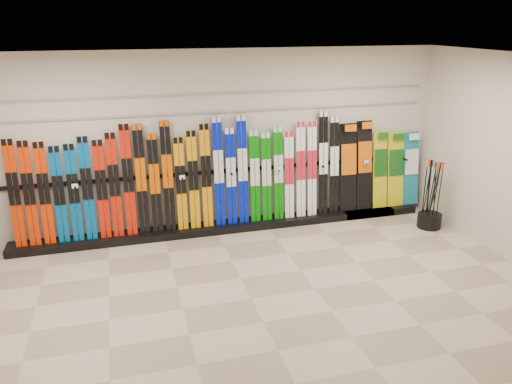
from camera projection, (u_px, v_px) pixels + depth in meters
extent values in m
plane|color=gray|center=(251.00, 299.00, 6.47)|extent=(8.00, 8.00, 0.00)
plane|color=#C0B5A4|center=(211.00, 142.00, 8.25)|extent=(8.00, 0.00, 8.00)
plane|color=silver|center=(250.00, 61.00, 5.48)|extent=(8.00, 8.00, 0.00)
cube|color=black|center=(229.00, 226.00, 8.58)|extent=(8.00, 0.40, 0.12)
cube|color=red|center=(14.00, 194.00, 7.48)|extent=(0.17, 0.18, 1.66)
cube|color=red|center=(29.00, 194.00, 7.53)|extent=(0.17, 0.17, 1.62)
cube|color=red|center=(44.00, 194.00, 7.59)|extent=(0.17, 0.17, 1.59)
cube|color=#004C89|center=(59.00, 195.00, 7.65)|extent=(0.17, 0.16, 1.51)
cube|color=#004C89|center=(74.00, 193.00, 7.71)|extent=(0.17, 0.17, 1.53)
cube|color=#004C89|center=(87.00, 189.00, 7.75)|extent=(0.17, 0.18, 1.63)
cube|color=#C01604|center=(102.00, 190.00, 7.81)|extent=(0.17, 0.17, 1.57)
cube|color=#C01604|center=(115.00, 186.00, 7.85)|extent=(0.17, 0.18, 1.67)
cube|color=#C01604|center=(128.00, 181.00, 7.89)|extent=(0.17, 0.19, 1.79)
cube|color=black|center=(141.00, 180.00, 7.94)|extent=(0.17, 0.19, 1.78)
cube|color=black|center=(155.00, 184.00, 8.01)|extent=(0.17, 0.17, 1.62)
cube|color=black|center=(168.00, 177.00, 8.04)|extent=(0.17, 0.19, 1.81)
cube|color=orange|center=(181.00, 184.00, 8.13)|extent=(0.17, 0.17, 1.53)
cube|color=orange|center=(193.00, 180.00, 8.17)|extent=(0.17, 0.17, 1.63)
cube|color=orange|center=(206.00, 176.00, 8.22)|extent=(0.17, 0.18, 1.72)
cube|color=#0214AA|center=(219.00, 172.00, 8.26)|extent=(0.17, 0.19, 1.83)
cube|color=#0214AA|center=(231.00, 177.00, 8.33)|extent=(0.17, 0.18, 1.64)
cube|color=#0214AA|center=(243.00, 170.00, 8.36)|extent=(0.17, 0.19, 1.84)
cube|color=#077005|center=(255.00, 177.00, 8.45)|extent=(0.17, 0.17, 1.58)
cube|color=#077005|center=(266.00, 177.00, 8.50)|extent=(0.17, 0.16, 1.53)
cube|color=#077005|center=(278.00, 173.00, 8.55)|extent=(0.17, 0.17, 1.62)
cube|color=silver|center=(289.00, 175.00, 8.61)|extent=(0.17, 0.16, 1.52)
cube|color=silver|center=(301.00, 170.00, 8.65)|extent=(0.17, 0.18, 1.67)
cube|color=silver|center=(312.00, 169.00, 8.70)|extent=(0.17, 0.18, 1.67)
cube|color=black|center=(323.00, 164.00, 8.74)|extent=(0.17, 0.19, 1.83)
cube|color=black|center=(334.00, 166.00, 8.80)|extent=(0.17, 0.18, 1.72)
cube|color=black|center=(348.00, 168.00, 8.94)|extent=(0.32, 0.24, 1.58)
cube|color=black|center=(364.00, 166.00, 9.02)|extent=(0.30, 0.25, 1.61)
cube|color=gold|center=(380.00, 170.00, 9.13)|extent=(0.28, 0.22, 1.40)
cube|color=gold|center=(396.00, 170.00, 9.21)|extent=(0.32, 0.21, 1.36)
cube|color=#14728C|center=(411.00, 169.00, 9.30)|extent=(0.30, 0.21, 1.35)
cylinder|color=black|center=(429.00, 220.00, 8.66)|extent=(0.40, 0.40, 0.25)
cylinder|color=black|center=(434.00, 197.00, 8.35)|extent=(0.03, 0.15, 1.17)
cylinder|color=black|center=(431.00, 194.00, 8.52)|extent=(0.02, 0.13, 1.18)
cylinder|color=black|center=(433.00, 195.00, 8.46)|extent=(0.04, 0.12, 1.18)
cylinder|color=black|center=(428.00, 193.00, 8.56)|extent=(0.07, 0.06, 1.18)
cylinder|color=black|center=(426.00, 193.00, 8.56)|extent=(0.02, 0.10, 1.18)
cylinder|color=black|center=(424.00, 193.00, 8.56)|extent=(0.11, 0.15, 1.17)
cylinder|color=black|center=(429.00, 193.00, 8.57)|extent=(0.09, 0.09, 1.18)
cylinder|color=black|center=(433.00, 197.00, 8.38)|extent=(0.13, 0.06, 1.18)
cylinder|color=black|center=(439.00, 197.00, 8.37)|extent=(0.03, 0.02, 1.18)
cylinder|color=black|center=(436.00, 196.00, 8.42)|extent=(0.06, 0.04, 1.18)
cube|color=gray|center=(211.00, 113.00, 8.07)|extent=(7.60, 0.02, 0.03)
cube|color=gray|center=(210.00, 94.00, 7.97)|extent=(7.60, 0.02, 0.03)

